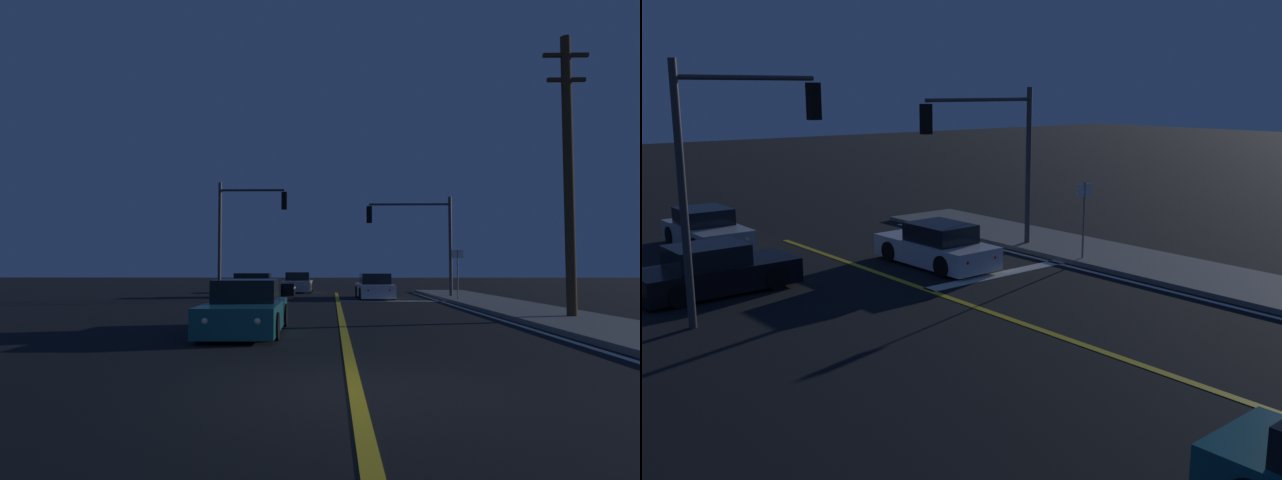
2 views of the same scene
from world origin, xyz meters
TOP-DOWN VIEW (x-y plane):
  - ground_plane at (0.00, 0.00)m, footprint 160.00×160.00m
  - sidewalk_right at (6.86, 10.16)m, footprint 3.20×36.59m
  - lane_line_center at (0.00, 10.16)m, footprint 0.20×34.56m
  - lane_line_edge_right at (5.01, 10.16)m, footprint 0.16×34.56m
  - stop_bar at (2.63, 18.83)m, footprint 5.26×0.50m
  - car_lead_oncoming_black at (-4.52, 22.30)m, footprint 4.26×1.92m
  - car_side_waiting_teal at (-2.48, 6.24)m, footprint 1.97×4.59m
  - car_distant_tail_white at (1.98, 20.97)m, footprint 1.91×4.34m
  - car_mid_block_silver at (-2.56, 28.20)m, footprint 1.91×4.18m
  - traffic_signal_near_right at (4.36, 21.13)m, footprint 4.56×0.28m
  - traffic_signal_far_left at (-4.84, 19.73)m, footprint 3.55×0.28m
  - utility_pole_right at (7.16, 9.43)m, footprint 1.43×0.31m
  - street_sign_corner at (5.76, 18.33)m, footprint 0.56×0.09m

SIDE VIEW (x-z plane):
  - ground_plane at x=0.00m, z-range 0.00..0.00m
  - lane_line_center at x=0.00m, z-range 0.00..0.01m
  - lane_line_edge_right at x=5.01m, z-range 0.00..0.01m
  - stop_bar at x=2.63m, z-range 0.00..0.01m
  - sidewalk_right at x=6.86m, z-range 0.00..0.15m
  - car_lead_oncoming_black at x=-4.52m, z-range -0.09..1.25m
  - car_distant_tail_white at x=1.98m, z-range -0.09..1.25m
  - car_mid_block_silver at x=-2.56m, z-range -0.09..1.25m
  - car_side_waiting_teal at x=-2.48m, z-range -0.09..1.25m
  - street_sign_corner at x=5.76m, z-range 0.43..2.99m
  - traffic_signal_near_right at x=4.36m, z-range 0.96..6.41m
  - traffic_signal_far_left at x=-4.84m, z-range 0.97..7.01m
  - utility_pole_right at x=7.16m, z-range 0.15..9.16m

